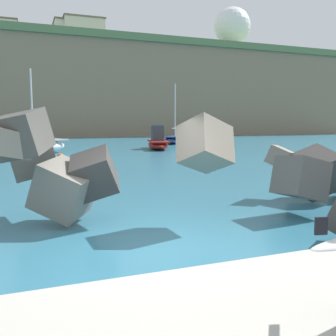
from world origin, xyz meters
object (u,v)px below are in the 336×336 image
(station_building_west, at_px, (84,33))
(boat_mid_left, at_px, (174,139))
(radar_dome, at_px, (232,28))
(boat_near_left, at_px, (158,142))
(station_building_central, at_px, (45,42))
(boat_near_centre, at_px, (38,146))
(mooring_buoy_inner, at_px, (61,157))
(station_building_east, at_px, (71,36))

(station_building_west, bearing_deg, boat_mid_left, -84.02)
(radar_dome, height_order, station_building_west, radar_dome)
(boat_near_left, relative_size, station_building_central, 0.74)
(radar_dome, bearing_deg, boat_near_centre, -133.51)
(mooring_buoy_inner, xyz_separation_m, station_building_central, (3.00, 64.66, 19.68))
(mooring_buoy_inner, distance_m, station_building_central, 67.66)
(mooring_buoy_inner, relative_size, station_building_west, 0.06)
(radar_dome, bearing_deg, boat_near_left, -127.03)
(boat_mid_left, height_order, mooring_buoy_inner, boat_mid_left)
(boat_near_centre, bearing_deg, mooring_buoy_inner, -78.36)
(boat_near_left, relative_size, radar_dome, 0.59)
(boat_near_centre, bearing_deg, radar_dome, 46.49)
(station_building_east, bearing_deg, radar_dome, -9.57)
(boat_near_left, xyz_separation_m, radar_dome, (32.31, 42.84, 22.27))
(boat_mid_left, relative_size, radar_dome, 0.65)
(boat_near_left, xyz_separation_m, station_building_central, (-6.08, 57.08, 19.26))
(mooring_buoy_inner, distance_m, radar_dome, 69.07)
(boat_near_centre, height_order, radar_dome, radar_dome)
(boat_near_left, bearing_deg, boat_mid_left, 58.66)
(boat_mid_left, distance_m, station_building_east, 45.68)
(radar_dome, distance_m, station_building_east, 34.47)
(boat_near_left, height_order, radar_dome, radar_dome)
(boat_near_centre, relative_size, boat_mid_left, 0.93)
(boat_near_left, relative_size, mooring_buoy_inner, 13.83)
(boat_near_centre, height_order, station_building_west, station_building_west)
(boat_near_centre, bearing_deg, station_building_central, 85.97)
(boat_mid_left, relative_size, mooring_buoy_inner, 15.18)
(boat_mid_left, distance_m, station_building_central, 54.21)
(boat_mid_left, bearing_deg, boat_near_centre, -147.18)
(boat_near_left, distance_m, mooring_buoy_inner, 11.84)
(mooring_buoy_inner, relative_size, station_building_east, 0.07)
(boat_near_centre, xyz_separation_m, station_building_central, (4.16, 59.06, 19.31))
(radar_dome, relative_size, station_building_west, 1.29)
(boat_near_centre, distance_m, boat_mid_left, 17.70)
(boat_near_centre, xyz_separation_m, radar_dome, (42.55, 44.81, 22.32))
(station_building_central, bearing_deg, radar_dome, -20.35)
(station_building_west, distance_m, station_building_central, 13.45)
(mooring_buoy_inner, bearing_deg, boat_near_centre, 101.64)
(boat_near_centre, distance_m, station_building_central, 62.27)
(boat_near_left, xyz_separation_m, station_building_west, (0.67, 45.45, 19.25))
(mooring_buoy_inner, relative_size, radar_dome, 0.04)
(boat_near_left, bearing_deg, station_building_east, 91.82)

